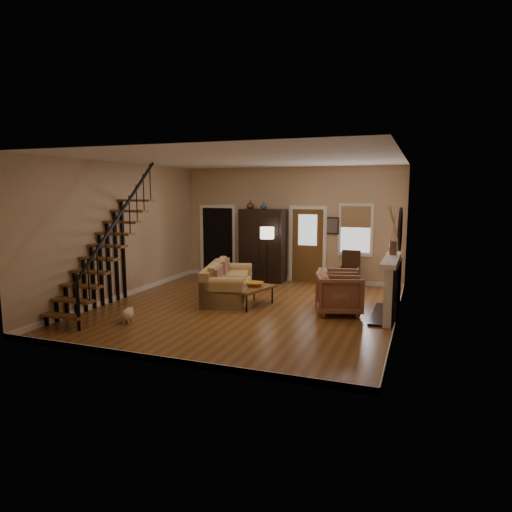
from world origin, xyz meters
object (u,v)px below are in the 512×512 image
(armchair_left, at_px, (339,294))
(floor_lamp, at_px, (267,257))
(armchair_right, at_px, (338,289))
(sofa, at_px, (228,282))
(side_chair, at_px, (350,270))
(armoire, at_px, (263,245))
(coffee_table, at_px, (251,297))

(armchair_left, bearing_deg, floor_lamp, 31.76)
(armchair_right, height_order, floor_lamp, floor_lamp)
(sofa, distance_m, armchair_left, 2.80)
(armchair_left, xyz_separation_m, side_chair, (-0.19, 2.62, 0.08))
(floor_lamp, distance_m, side_chair, 2.26)
(armchair_right, bearing_deg, side_chair, -6.29)
(armoire, bearing_deg, sofa, -90.92)
(sofa, bearing_deg, floor_lamp, 60.32)
(sofa, bearing_deg, armchair_right, -13.50)
(coffee_table, xyz_separation_m, floor_lamp, (-0.32, 2.10, 0.61))
(armoire, xyz_separation_m, armchair_left, (2.74, -2.82, -0.62))
(armchair_left, distance_m, armchair_right, 0.47)
(armoire, height_order, coffee_table, armoire)
(armchair_right, height_order, side_chair, side_chair)
(side_chair, bearing_deg, floor_lamp, -165.20)
(armchair_right, xyz_separation_m, floor_lamp, (-2.25, 1.59, 0.39))
(armoire, bearing_deg, armchair_right, -41.90)
(armchair_left, distance_m, floor_lamp, 3.14)
(armoire, bearing_deg, floor_lamp, -63.27)
(armoire, relative_size, armchair_right, 2.19)
(armchair_right, bearing_deg, coffee_table, 96.24)
(armchair_right, relative_size, floor_lamp, 0.58)
(armchair_left, bearing_deg, side_chair, -13.06)
(sofa, xyz_separation_m, armchair_left, (2.78, -0.37, 0.01))
(armchair_right, distance_m, side_chair, 2.17)
(coffee_table, bearing_deg, armchair_right, 14.79)
(coffee_table, distance_m, floor_lamp, 2.21)
(armoire, height_order, side_chair, armoire)
(armoire, bearing_deg, side_chair, -4.48)
(armoire, xyz_separation_m, floor_lamp, (0.39, -0.77, -0.22))
(armchair_right, bearing_deg, armoire, 39.54)
(armchair_left, xyz_separation_m, armchair_right, (-0.10, 0.46, 0.00))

